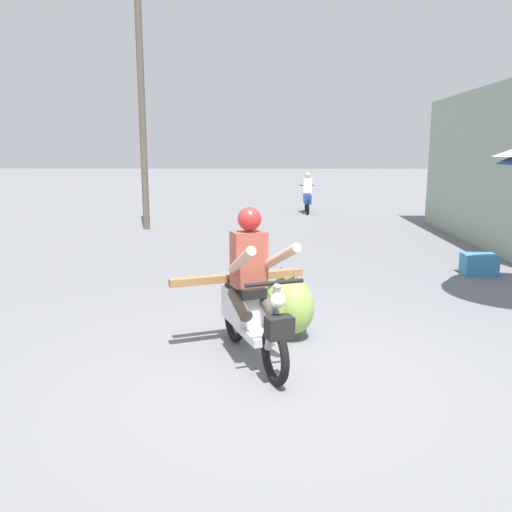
{
  "coord_description": "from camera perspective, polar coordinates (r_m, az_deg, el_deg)",
  "views": [
    {
      "loc": [
        -0.04,
        -4.71,
        2.12
      ],
      "look_at": [
        -0.27,
        1.43,
        0.9
      ],
      "focal_mm": 37.12,
      "sensor_mm": 36.0,
      "label": 1
    }
  ],
  "objects": [
    {
      "name": "motorbike_distant_ahead_left",
      "position": [
        18.54,
        5.55,
        6.39
      ],
      "size": [
        0.5,
        1.62,
        1.4
      ],
      "color": "black",
      "rests_on": "ground"
    },
    {
      "name": "utility_pole",
      "position": [
        14.84,
        -12.19,
        15.22
      ],
      "size": [
        0.18,
        0.18,
        6.42
      ],
      "primitive_type": "cylinder",
      "color": "brown",
      "rests_on": "ground"
    },
    {
      "name": "produce_crate",
      "position": [
        10.03,
        22.9,
        -0.82
      ],
      "size": [
        0.56,
        0.4,
        0.36
      ],
      "primitive_type": "cube",
      "color": "teal",
      "rests_on": "ground"
    },
    {
      "name": "motorbike_main_loaded",
      "position": [
        5.84,
        1.95,
        -4.93
      ],
      "size": [
        1.62,
        1.95,
        1.58
      ],
      "color": "black",
      "rests_on": "ground"
    },
    {
      "name": "ground_plane",
      "position": [
        5.17,
        2.46,
        -13.01
      ],
      "size": [
        120.0,
        120.0,
        0.0
      ],
      "primitive_type": "plane",
      "color": "slate"
    }
  ]
}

